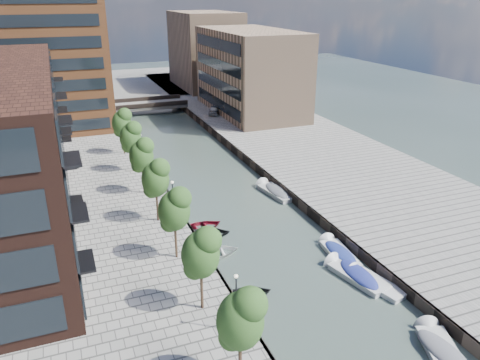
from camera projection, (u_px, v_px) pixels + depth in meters
water at (200, 167)px, 59.81m from camera, size 300.00×300.00×0.00m
quay_right at (310, 149)px, 65.03m from camera, size 20.00×140.00×1.00m
quay_wall_left at (152, 169)px, 57.57m from camera, size 0.25×140.00×1.00m
quay_wall_right at (244, 158)px, 61.69m from camera, size 0.25×140.00×1.00m
far_closure at (127, 84)px, 111.51m from camera, size 80.00×40.00×1.00m
apartment_block at (13, 147)px, 41.44m from camera, size 8.00×38.00×14.00m
tower at (39, 27)px, 69.74m from camera, size 18.00×18.00×30.00m
tan_block_near at (250, 72)px, 81.27m from camera, size 12.00×25.00×14.00m
tan_block_far at (205, 50)px, 103.38m from camera, size 12.00×20.00×16.00m
bridge at (150, 105)px, 86.97m from camera, size 13.00×6.00×1.30m
tree_0 at (240, 317)px, 23.84m from camera, size 2.50×2.50×5.95m
tree_1 at (200, 252)px, 29.89m from camera, size 2.50×2.50×5.95m
tree_2 at (174, 208)px, 35.94m from camera, size 2.50×2.50×5.95m
tree_3 at (155, 177)px, 42.00m from camera, size 2.50×2.50×5.95m
tree_4 at (141, 154)px, 48.05m from camera, size 2.50×2.50×5.95m
tree_5 at (130, 136)px, 54.10m from camera, size 2.50×2.50×5.95m
tree_6 at (122, 122)px, 60.16m from camera, size 2.50×2.50×5.95m
lamp_0 at (236, 297)px, 28.40m from camera, size 0.24×0.24×4.12m
lamp_1 at (173, 197)px, 42.24m from camera, size 0.24×0.24×4.12m
lamp_2 at (141, 147)px, 56.07m from camera, size 0.24×0.24×4.12m
sloop_1 at (245, 298)px, 34.12m from camera, size 4.22×3.12×0.84m
sloop_2 at (200, 231)px, 43.80m from camera, size 5.17×4.16×0.95m
sloop_3 at (215, 255)px, 39.74m from camera, size 4.37×3.20×0.88m
sloop_4 at (206, 237)px, 42.71m from camera, size 4.91×3.88×0.92m
motorboat_0 at (338, 252)px, 39.78m from camera, size 2.21×5.11×1.65m
motorboat_1 at (441, 350)px, 28.86m from camera, size 3.56×5.58×1.76m
motorboat_2 at (371, 282)px, 35.81m from camera, size 2.77×5.00×1.58m
motorboat_3 at (353, 274)px, 36.61m from camera, size 3.04×5.69×1.81m
motorboat_4 at (274, 191)px, 51.91m from camera, size 2.77×5.80×1.86m
car at (214, 110)px, 81.48m from camera, size 3.20×4.54×1.44m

